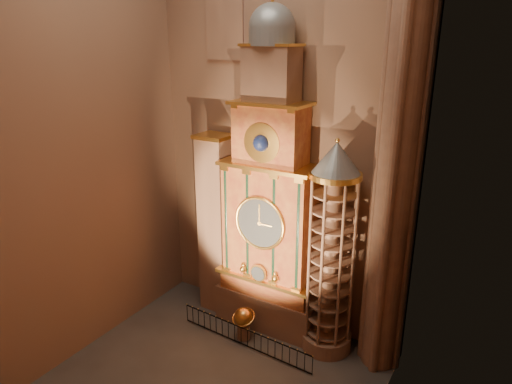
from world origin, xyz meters
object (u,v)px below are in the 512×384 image
Objects in this scene: stair_turret at (331,253)px; iron_railing at (244,337)px; astronomical_clock at (270,210)px; celestial_globe at (243,321)px; portrait_tower at (216,224)px.

iron_railing is at bearing -148.78° from stair_turret.
stair_turret is (3.50, -0.26, -1.41)m from astronomical_clock.
stair_turret is at bearing -4.30° from astronomical_clock.
astronomical_clock is 6.58m from iron_railing.
iron_railing is (-0.06, -2.42, -6.12)m from astronomical_clock.
stair_turret is 6.12× the size of celestial_globe.
iron_railing is (-3.56, -2.16, -4.71)m from stair_turret.
astronomical_clock is 1.64× the size of portrait_tower.
portrait_tower reaches higher than celestial_globe.
celestial_globe is at bearing -103.91° from astronomical_clock.
astronomical_clock is at bearing -0.29° from portrait_tower.
stair_turret is 6.00m from celestial_globe.
astronomical_clock is 3.73m from portrait_tower.
celestial_globe is at bearing 125.77° from iron_railing.
astronomical_clock reaches higher than celestial_globe.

